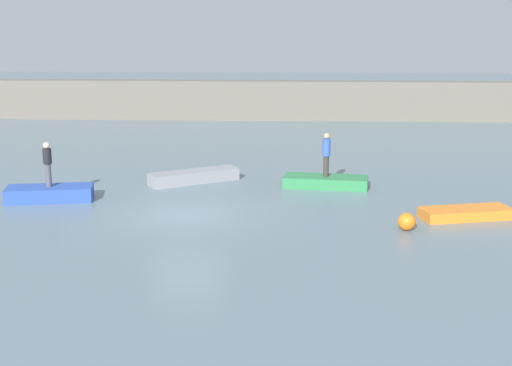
# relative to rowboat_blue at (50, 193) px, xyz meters

# --- Properties ---
(ground_plane) EXTENTS (120.00, 120.00, 0.00)m
(ground_plane) POSITION_rel_rowboat_blue_xyz_m (5.44, -1.77, -0.26)
(ground_plane) COLOR slate
(embankment_wall) EXTENTS (80.00, 1.20, 2.53)m
(embankment_wall) POSITION_rel_rowboat_blue_xyz_m (5.44, 21.28, 1.00)
(embankment_wall) COLOR #666056
(embankment_wall) RESTS_ON ground_plane
(rowboat_blue) EXTENTS (3.34, 1.75, 0.53)m
(rowboat_blue) POSITION_rel_rowboat_blue_xyz_m (0.00, 0.00, 0.00)
(rowboat_blue) COLOR #2B4CAD
(rowboat_blue) RESTS_ON ground_plane
(rowboat_grey) EXTENTS (3.72, 2.73, 0.51)m
(rowboat_grey) POSITION_rel_rowboat_blue_xyz_m (5.07, 3.16, -0.01)
(rowboat_grey) COLOR gray
(rowboat_grey) RESTS_ON ground_plane
(rowboat_green) EXTENTS (3.51, 1.69, 0.44)m
(rowboat_green) POSITION_rel_rowboat_blue_xyz_m (10.51, 2.61, -0.05)
(rowboat_green) COLOR #2D7F47
(rowboat_green) RESTS_ON ground_plane
(rowboat_orange) EXTENTS (3.30, 1.81, 0.36)m
(rowboat_orange) POSITION_rel_rowboat_blue_xyz_m (15.12, -1.81, -0.09)
(rowboat_orange) COLOR orange
(rowboat_orange) RESTS_ON ground_plane
(person_dark_shirt) EXTENTS (0.32, 0.32, 1.70)m
(person_dark_shirt) POSITION_rel_rowboat_blue_xyz_m (-0.00, 0.00, 1.22)
(person_dark_shirt) COLOR #4C4C56
(person_dark_shirt) RESTS_ON rowboat_blue
(person_blue_shirt) EXTENTS (0.32, 0.32, 1.77)m
(person_blue_shirt) POSITION_rel_rowboat_blue_xyz_m (10.51, 2.61, 1.16)
(person_blue_shirt) COLOR #38332D
(person_blue_shirt) RESTS_ON rowboat_green
(mooring_buoy) EXTENTS (0.58, 0.58, 0.58)m
(mooring_buoy) POSITION_rel_rowboat_blue_xyz_m (12.85, -3.34, 0.03)
(mooring_buoy) COLOR orange
(mooring_buoy) RESTS_ON ground_plane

